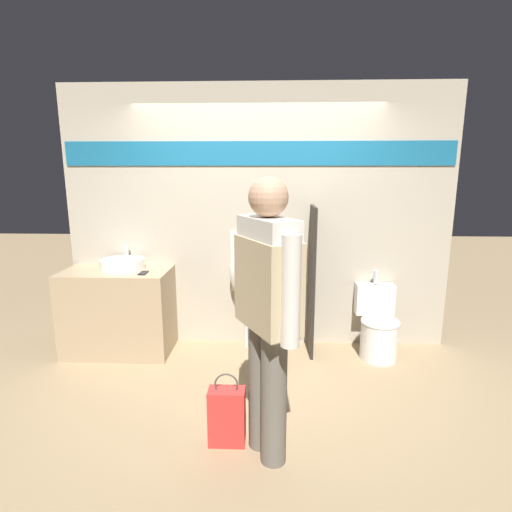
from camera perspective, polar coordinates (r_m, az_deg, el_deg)
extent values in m
plane|color=#997F5B|center=(4.00, -0.10, -15.38)|extent=(16.00, 16.00, 0.00)
cube|color=#B2A893|center=(4.18, 0.23, 5.26)|extent=(4.00, 0.06, 2.70)
cube|color=#19668E|center=(4.12, 0.22, 14.45)|extent=(3.92, 0.01, 0.24)
cube|color=tan|center=(4.37, -19.00, -7.46)|extent=(1.06, 0.58, 0.87)
cylinder|color=white|center=(4.27, -18.54, -1.10)|extent=(0.44, 0.44, 0.10)
cylinder|color=silver|center=(4.39, -17.95, 0.89)|extent=(0.03, 0.03, 0.14)
cube|color=black|center=(4.04, -15.78, -2.34)|extent=(0.07, 0.14, 0.01)
cube|color=#28231E|center=(4.08, 7.96, -3.57)|extent=(0.03, 0.43, 1.51)
cylinder|color=silver|center=(4.28, -1.41, -9.15)|extent=(0.04, 0.04, 0.59)
ellipsoid|color=white|center=(4.12, -1.44, -2.26)|extent=(0.35, 0.25, 0.51)
cube|color=white|center=(4.22, -1.34, -0.84)|extent=(0.33, 0.02, 0.64)
cylinder|color=silver|center=(4.13, -1.39, 2.67)|extent=(0.06, 0.06, 0.16)
cylinder|color=white|center=(4.25, 17.16, -11.49)|extent=(0.36, 0.36, 0.37)
torus|color=white|center=(4.17, 17.33, -8.98)|extent=(0.38, 0.38, 0.04)
cube|color=white|center=(4.37, 16.54, -5.89)|extent=(0.39, 0.16, 0.32)
cylinder|color=silver|center=(4.29, 16.80, -2.90)|extent=(0.06, 0.06, 0.14)
cylinder|color=#666056|center=(2.67, 2.56, -19.74)|extent=(0.17, 0.17, 0.88)
cylinder|color=#666056|center=(2.80, 0.69, -18.08)|extent=(0.17, 0.17, 0.88)
cube|color=silver|center=(2.42, 1.71, -2.69)|extent=(0.40, 0.50, 0.70)
cube|color=#C6B289|center=(2.44, 1.70, -3.96)|extent=(0.44, 0.54, 0.56)
cylinder|color=silver|center=(2.22, 4.99, -5.09)|extent=(0.11, 0.11, 0.64)
cylinder|color=silver|center=(2.66, -1.04, -2.14)|extent=(0.11, 0.11, 0.64)
sphere|color=tan|center=(2.35, 1.78, 8.41)|extent=(0.24, 0.24, 0.24)
cube|color=red|center=(2.95, -4.19, -21.90)|extent=(0.25, 0.14, 0.40)
torus|color=#4C4742|center=(2.82, -4.27, -17.84)|extent=(0.16, 0.01, 0.16)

